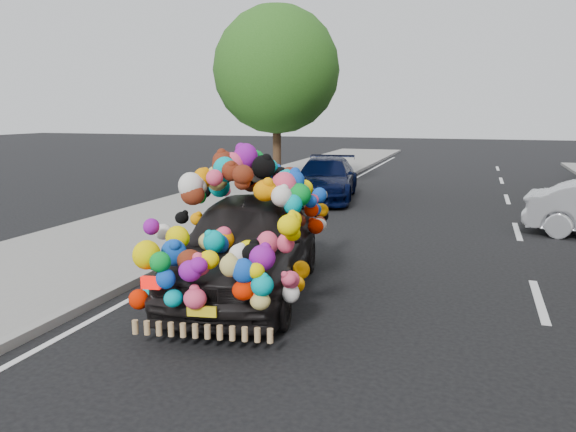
# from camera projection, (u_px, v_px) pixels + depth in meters

# --- Properties ---
(ground) EXTENTS (100.00, 100.00, 0.00)m
(ground) POSITION_uv_depth(u_px,v_px,m) (300.00, 278.00, 9.19)
(ground) COLOR black
(ground) RESTS_ON ground
(sidewalk) EXTENTS (4.00, 60.00, 0.12)m
(sidewalk) POSITION_uv_depth(u_px,v_px,m) (82.00, 253.00, 10.52)
(sidewalk) COLOR gray
(sidewalk) RESTS_ON ground
(kerb) EXTENTS (0.15, 60.00, 0.13)m
(kerb) POSITION_uv_depth(u_px,v_px,m) (173.00, 262.00, 9.91)
(kerb) COLOR gray
(kerb) RESTS_ON ground
(lane_markings) EXTENTS (6.00, 50.00, 0.01)m
(lane_markings) POSITION_uv_depth(u_px,v_px,m) (539.00, 301.00, 8.06)
(lane_markings) COLOR silver
(lane_markings) RESTS_ON ground
(tree_near_sidewalk) EXTENTS (4.20, 4.20, 6.13)m
(tree_near_sidewalk) POSITION_uv_depth(u_px,v_px,m) (277.00, 70.00, 18.49)
(tree_near_sidewalk) COLOR #332114
(tree_near_sidewalk) RESTS_ON ground
(plush_art_car) EXTENTS (2.81, 4.82, 2.13)m
(plush_art_car) POSITION_uv_depth(u_px,v_px,m) (247.00, 221.00, 8.29)
(plush_art_car) COLOR black
(plush_art_car) RESTS_ON ground
(navy_sedan) EXTENTS (2.38, 4.58, 1.27)m
(navy_sedan) POSITION_uv_depth(u_px,v_px,m) (325.00, 179.00, 17.25)
(navy_sedan) COLOR black
(navy_sedan) RESTS_ON ground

